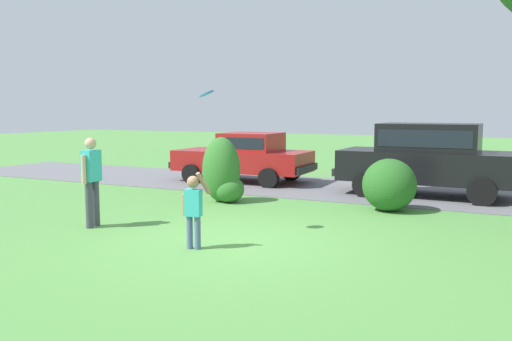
# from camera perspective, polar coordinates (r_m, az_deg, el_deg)

# --- Properties ---
(ground_plane) EXTENTS (80.00, 80.00, 0.00)m
(ground_plane) POSITION_cam_1_polar(r_m,az_deg,el_deg) (9.27, -2.78, -7.67)
(ground_plane) COLOR #518E42
(driveway_strip) EXTENTS (28.00, 4.40, 0.02)m
(driveway_strip) POSITION_cam_1_polar(r_m,az_deg,el_deg) (15.48, 9.41, -1.99)
(driveway_strip) COLOR slate
(driveway_strip) RESTS_ON ground
(shrub_near_tree) EXTENTS (1.08, 0.85, 1.61)m
(shrub_near_tree) POSITION_cam_1_polar(r_m,az_deg,el_deg) (13.17, -3.55, -0.34)
(shrub_near_tree) COLOR #33702B
(shrub_near_tree) RESTS_ON ground
(shrub_centre_left) EXTENTS (1.21, 1.10, 1.19)m
(shrub_centre_left) POSITION_cam_1_polar(r_m,az_deg,el_deg) (12.33, 14.06, -1.51)
(shrub_centre_left) COLOR #286023
(shrub_centre_left) RESTS_ON ground
(parked_sedan) EXTENTS (4.44, 2.18, 1.56)m
(parked_sedan) POSITION_cam_1_polar(r_m,az_deg,el_deg) (16.77, -1.16, 1.62)
(parked_sedan) COLOR maroon
(parked_sedan) RESTS_ON ground
(parked_suv) EXTENTS (4.73, 2.15, 1.92)m
(parked_suv) POSITION_cam_1_polar(r_m,az_deg,el_deg) (14.67, 17.95, 1.51)
(parked_suv) COLOR black
(parked_suv) RESTS_ON ground
(child_thrower) EXTENTS (0.43, 0.30, 1.29)m
(child_thrower) POSITION_cam_1_polar(r_m,az_deg,el_deg) (8.74, -6.71, -3.77)
(child_thrower) COLOR #4C608C
(child_thrower) RESTS_ON ground
(frisbee) EXTENTS (0.29, 0.28, 0.17)m
(frisbee) POSITION_cam_1_polar(r_m,az_deg,el_deg) (9.64, -5.32, 8.18)
(frisbee) COLOR #337FDB
(adult_onlooker) EXTENTS (0.25, 0.53, 1.74)m
(adult_onlooker) POSITION_cam_1_polar(r_m,az_deg,el_deg) (10.76, -17.17, -0.67)
(adult_onlooker) COLOR #3F3F4C
(adult_onlooker) RESTS_ON ground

